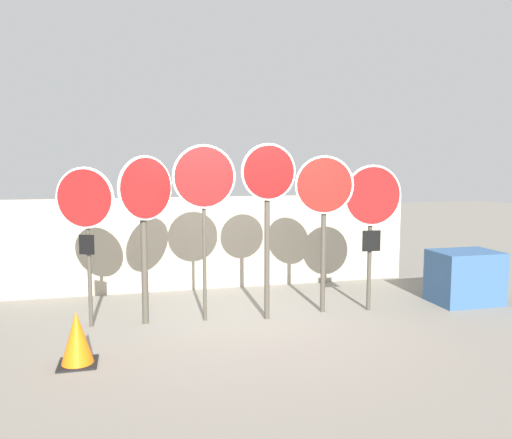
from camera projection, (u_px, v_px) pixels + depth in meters
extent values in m
plane|color=gray|center=(239.00, 319.00, 7.07)|extent=(40.00, 40.00, 0.00)
cube|color=#A89E89|center=(216.00, 243.00, 8.85)|extent=(7.21, 0.12, 1.63)
cylinder|color=#474238|center=(89.00, 251.00, 6.67)|extent=(0.05, 0.05, 2.08)
cylinder|color=white|center=(85.00, 198.00, 6.54)|extent=(0.76, 0.33, 0.81)
cylinder|color=red|center=(84.00, 198.00, 6.52)|extent=(0.70, 0.31, 0.75)
cube|color=black|center=(87.00, 245.00, 6.61)|extent=(0.20, 0.10, 0.26)
cylinder|color=#474238|center=(144.00, 247.00, 6.80)|extent=(0.09, 0.09, 2.14)
cylinder|color=white|center=(146.00, 188.00, 6.67)|extent=(0.73, 0.51, 0.87)
cylinder|color=red|center=(146.00, 188.00, 6.66)|extent=(0.68, 0.48, 0.81)
cylinder|color=#474238|center=(204.00, 242.00, 6.93)|extent=(0.05, 0.05, 2.22)
cylinder|color=white|center=(204.00, 177.00, 6.78)|extent=(0.87, 0.04, 0.87)
cylinder|color=red|center=(204.00, 177.00, 6.76)|extent=(0.81, 0.04, 0.81)
cylinder|color=#474238|center=(267.00, 238.00, 7.00)|extent=(0.08, 0.08, 2.33)
cylinder|color=white|center=(269.00, 172.00, 6.85)|extent=(0.79, 0.06, 0.78)
cylinder|color=red|center=(269.00, 172.00, 6.83)|extent=(0.73, 0.06, 0.72)
cylinder|color=#474238|center=(323.00, 243.00, 7.35)|extent=(0.07, 0.07, 2.08)
cylinder|color=white|center=(324.00, 185.00, 7.20)|extent=(0.81, 0.30, 0.84)
cylinder|color=red|center=(324.00, 185.00, 7.18)|extent=(0.75, 0.28, 0.78)
cylinder|color=#474238|center=(370.00, 242.00, 7.44)|extent=(0.06, 0.06, 2.07)
cylinder|color=white|center=(373.00, 195.00, 7.31)|extent=(0.90, 0.07, 0.90)
cylinder|color=red|center=(373.00, 195.00, 7.29)|extent=(0.84, 0.07, 0.84)
cube|color=black|center=(371.00, 241.00, 7.38)|extent=(0.28, 0.04, 0.31)
cube|color=black|center=(78.00, 363.00, 5.47)|extent=(0.41, 0.41, 0.02)
cone|color=orange|center=(77.00, 337.00, 5.44)|extent=(0.34, 0.34, 0.58)
cube|color=#335684|center=(465.00, 277.00, 7.90)|extent=(1.01, 0.73, 0.83)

